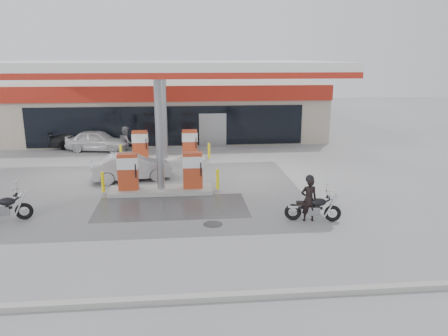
# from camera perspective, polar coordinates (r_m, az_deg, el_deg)

# --- Properties ---
(ground) EXTENTS (90.00, 90.00, 0.00)m
(ground) POSITION_cam_1_polar(r_m,az_deg,el_deg) (17.62, -8.46, -5.12)
(ground) COLOR gray
(ground) RESTS_ON ground
(wet_patch) EXTENTS (6.00, 3.00, 0.00)m
(wet_patch) POSITION_cam_1_polar(r_m,az_deg,el_deg) (17.60, -6.83, -5.08)
(wet_patch) COLOR #4C4C4F
(wet_patch) RESTS_ON ground
(drain_cover) EXTENTS (0.70, 0.70, 0.01)m
(drain_cover) POSITION_cam_1_polar(r_m,az_deg,el_deg) (15.75, -1.46, -7.35)
(drain_cover) COLOR #38383A
(drain_cover) RESTS_ON ground
(kerb) EXTENTS (28.00, 0.25, 0.15)m
(kerb) POSITION_cam_1_polar(r_m,az_deg,el_deg) (11.23, -10.19, -16.70)
(kerb) COLOR gray
(kerb) RESTS_ON ground
(store_building) EXTENTS (22.00, 8.22, 4.00)m
(store_building) POSITION_cam_1_polar(r_m,az_deg,el_deg) (32.77, -7.28, 7.56)
(store_building) COLOR #AAA18F
(store_building) RESTS_ON ground
(canopy) EXTENTS (16.00, 10.02, 5.51)m
(canopy) POSITION_cam_1_polar(r_m,az_deg,el_deg) (21.62, -8.35, 12.74)
(canopy) COLOR silver
(canopy) RESTS_ON ground
(pump_island_near) EXTENTS (5.14, 1.30, 1.78)m
(pump_island_near) POSITION_cam_1_polar(r_m,az_deg,el_deg) (19.31, -8.26, -1.15)
(pump_island_near) COLOR #9E9E99
(pump_island_near) RESTS_ON ground
(pump_island_far) EXTENTS (5.14, 1.30, 1.78)m
(pump_island_far) POSITION_cam_1_polar(r_m,az_deg,el_deg) (25.14, -7.68, 2.49)
(pump_island_far) COLOR #9E9E99
(pump_island_far) RESTS_ON ground
(main_motorcycle) EXTENTS (2.03, 0.86, 1.05)m
(main_motorcycle) POSITION_cam_1_polar(r_m,az_deg,el_deg) (16.24, 11.64, -5.23)
(main_motorcycle) COLOR black
(main_motorcycle) RESTS_ON ground
(biker_main) EXTENTS (0.61, 0.41, 1.64)m
(biker_main) POSITION_cam_1_polar(r_m,az_deg,el_deg) (16.10, 11.02, -4.03)
(biker_main) COLOR black
(biker_main) RESTS_ON ground
(parked_motorcycle) EXTENTS (2.10, 0.80, 1.09)m
(parked_motorcycle) POSITION_cam_1_polar(r_m,az_deg,el_deg) (17.75, -26.94, -4.79)
(parked_motorcycle) COLOR black
(parked_motorcycle) RESTS_ON ground
(sedan_white) EXTENTS (4.16, 2.35, 1.34)m
(sedan_white) POSITION_cam_1_polar(r_m,az_deg,el_deg) (28.77, -16.19, 3.47)
(sedan_white) COLOR silver
(sedan_white) RESTS_ON ground
(attendant) EXTENTS (0.87, 1.03, 1.87)m
(attendant) POSITION_cam_1_polar(r_m,az_deg,el_deg) (26.27, -12.68, 3.28)
(attendant) COLOR #5E5E63
(attendant) RESTS_ON ground
(hatchback_silver) EXTENTS (4.05, 2.07, 1.27)m
(hatchback_silver) POSITION_cam_1_polar(r_m,az_deg,el_deg) (21.58, -11.98, 0.13)
(hatchback_silver) COLOR #ACAEB4
(hatchback_silver) RESTS_ON ground
(parked_car_left) EXTENTS (4.17, 2.86, 1.12)m
(parked_car_left) POSITION_cam_1_polar(r_m,az_deg,el_deg) (30.48, -18.35, 3.69)
(parked_car_left) COLOR black
(parked_car_left) RESTS_ON ground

